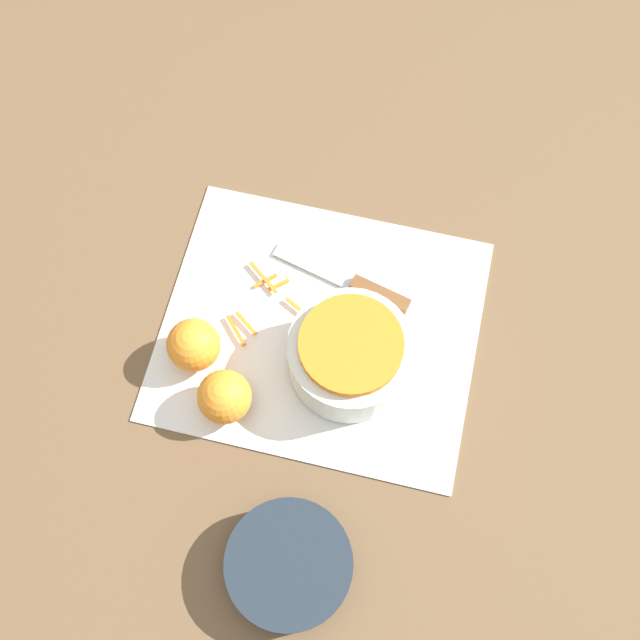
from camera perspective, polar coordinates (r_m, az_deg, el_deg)
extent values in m
plane|color=brown|center=(1.04, 0.00, -0.72)|extent=(4.00, 4.00, 0.00)
cube|color=silver|center=(1.04, 0.00, -0.67)|extent=(0.43, 0.37, 0.01)
cylinder|color=silver|center=(0.98, 2.28, -2.75)|extent=(0.16, 0.16, 0.08)
cylinder|color=orange|center=(0.94, 2.38, -1.92)|extent=(0.13, 0.13, 0.02)
cylinder|color=#1E2833|center=(0.95, -2.36, -18.12)|extent=(0.15, 0.15, 0.05)
cube|color=brown|center=(1.05, 4.59, 1.94)|extent=(0.09, 0.04, 0.02)
cube|color=silver|center=(1.07, -0.48, 4.15)|extent=(0.12, 0.05, 0.00)
sphere|color=orange|center=(0.97, -7.30, -5.82)|extent=(0.07, 0.07, 0.07)
sphere|color=orange|center=(1.00, -9.61, -1.88)|extent=(0.07, 0.07, 0.07)
cube|color=orange|center=(1.06, -3.16, 2.70)|extent=(0.03, 0.02, 0.00)
cube|color=orange|center=(1.04, -1.45, 0.75)|extent=(0.05, 0.03, 0.00)
cube|color=orange|center=(1.04, -5.65, -0.23)|extent=(0.04, 0.03, 0.00)
cube|color=orange|center=(1.06, -4.34, 3.26)|extent=(0.05, 0.04, 0.00)
cube|color=orange|center=(1.03, -6.43, -0.79)|extent=(0.04, 0.04, 0.00)
cube|color=orange|center=(1.06, -4.17, 3.01)|extent=(0.03, 0.03, 0.00)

